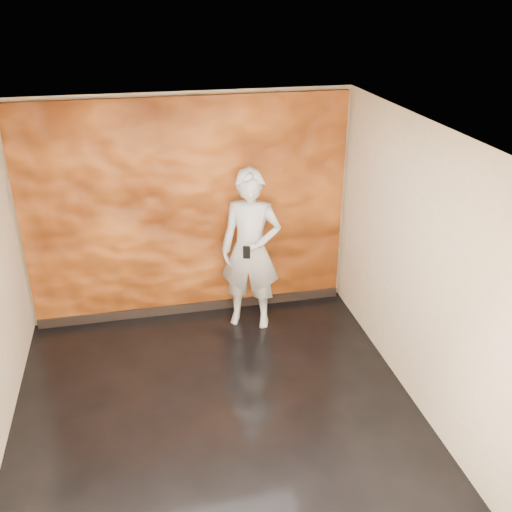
{
  "coord_description": "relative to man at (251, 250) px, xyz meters",
  "views": [
    {
      "loc": [
        -0.57,
        -4.52,
        3.89
      ],
      "look_at": [
        0.67,
        1.22,
        1.06
      ],
      "focal_mm": 40.0,
      "sensor_mm": 36.0,
      "label": 1
    }
  ],
  "objects": [
    {
      "name": "room",
      "position": [
        -0.67,
        -1.52,
        0.4
      ],
      "size": [
        4.02,
        4.02,
        2.81
      ],
      "color": "black",
      "rests_on": "ground"
    },
    {
      "name": "feature_wall",
      "position": [
        -0.67,
        0.44,
        0.38
      ],
      "size": [
        3.9,
        0.06,
        2.75
      ],
      "primitive_type": "cube",
      "color": "orange",
      "rests_on": "ground"
    },
    {
      "name": "man",
      "position": [
        0.0,
        0.0,
        0.0
      ],
      "size": [
        0.85,
        0.71,
        2.0
      ],
      "primitive_type": "imported",
      "rotation": [
        0.0,
        0.0,
        -0.37
      ],
      "color": "#989EA8",
      "rests_on": "ground"
    },
    {
      "name": "baseboard",
      "position": [
        -0.67,
        0.4,
        -0.94
      ],
      "size": [
        3.9,
        0.04,
        0.12
      ],
      "primitive_type": "cube",
      "color": "black",
      "rests_on": "ground"
    },
    {
      "name": "phone",
      "position": [
        -0.1,
        -0.27,
        0.11
      ],
      "size": [
        0.08,
        0.04,
        0.16
      ],
      "primitive_type": "cube",
      "rotation": [
        0.0,
        0.0,
        -0.29
      ],
      "color": "black",
      "rests_on": "man"
    }
  ]
}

